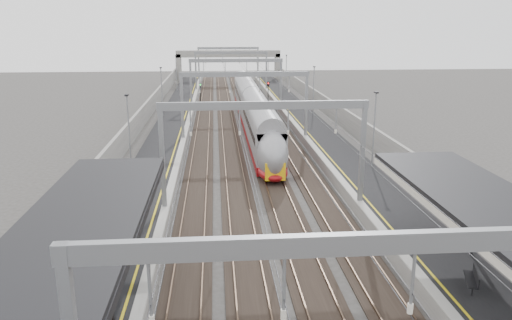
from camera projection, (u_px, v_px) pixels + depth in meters
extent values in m
cube|color=black|center=(169.00, 136.00, 53.67)|extent=(4.00, 120.00, 1.00)
cube|color=black|center=(316.00, 134.00, 54.93)|extent=(4.00, 120.00, 1.00)
cube|color=black|center=(202.00, 140.00, 54.06)|extent=(2.40, 140.00, 0.08)
cube|color=brown|center=(195.00, 139.00, 53.98)|extent=(0.07, 140.00, 0.14)
cube|color=brown|center=(209.00, 139.00, 54.10)|extent=(0.07, 140.00, 0.14)
cube|color=black|center=(230.00, 139.00, 54.30)|extent=(2.40, 140.00, 0.08)
cube|color=brown|center=(223.00, 139.00, 54.22)|extent=(0.07, 140.00, 0.14)
cube|color=brown|center=(236.00, 138.00, 54.33)|extent=(0.07, 140.00, 0.14)
cube|color=black|center=(257.00, 139.00, 54.54)|extent=(2.40, 140.00, 0.08)
cube|color=brown|center=(250.00, 138.00, 54.46)|extent=(0.07, 140.00, 0.14)
cube|color=brown|center=(264.00, 138.00, 54.57)|extent=(0.07, 140.00, 0.14)
cube|color=black|center=(284.00, 138.00, 54.77)|extent=(2.40, 140.00, 0.08)
cube|color=brown|center=(278.00, 138.00, 54.69)|extent=(0.07, 140.00, 0.14)
cube|color=brown|center=(291.00, 137.00, 54.81)|extent=(0.07, 140.00, 0.14)
cube|color=gray|center=(351.00, 244.00, 11.14)|extent=(13.00, 0.25, 0.50)
cube|color=gray|center=(162.00, 156.00, 30.68)|extent=(0.28, 0.28, 6.60)
cube|color=gray|center=(362.00, 152.00, 31.68)|extent=(0.28, 0.28, 6.60)
cube|color=gray|center=(264.00, 105.00, 30.38)|extent=(13.00, 0.25, 0.50)
cube|color=gray|center=(182.00, 105.00, 49.92)|extent=(0.28, 0.28, 6.60)
cube|color=gray|center=(306.00, 104.00, 50.92)|extent=(0.28, 0.28, 6.60)
cube|color=gray|center=(245.00, 74.00, 49.62)|extent=(13.00, 0.25, 0.50)
cube|color=gray|center=(191.00, 83.00, 69.16)|extent=(0.28, 0.28, 6.60)
cube|color=gray|center=(281.00, 82.00, 70.15)|extent=(0.28, 0.28, 6.60)
cube|color=gray|center=(236.00, 60.00, 68.86)|extent=(13.00, 0.25, 0.50)
cube|color=gray|center=(196.00, 70.00, 88.40)|extent=(0.28, 0.28, 6.60)
cube|color=gray|center=(266.00, 70.00, 89.39)|extent=(0.28, 0.28, 6.60)
cube|color=gray|center=(231.00, 53.00, 88.10)|extent=(13.00, 0.25, 0.50)
cube|color=gray|center=(199.00, 63.00, 105.71)|extent=(0.28, 0.28, 6.60)
cube|color=gray|center=(258.00, 63.00, 106.71)|extent=(0.28, 0.28, 6.60)
cube|color=gray|center=(228.00, 48.00, 105.41)|extent=(13.00, 0.25, 0.50)
cylinder|color=#262628|center=(202.00, 84.00, 57.44)|extent=(0.03, 140.00, 0.03)
cylinder|color=#262628|center=(228.00, 84.00, 57.68)|extent=(0.03, 140.00, 0.03)
cylinder|color=#262628|center=(253.00, 84.00, 57.92)|extent=(0.03, 140.00, 0.03)
cylinder|color=#262628|center=(279.00, 83.00, 58.15)|extent=(0.03, 140.00, 0.03)
cylinder|color=black|center=(72.00, 228.00, 23.06)|extent=(0.20, 0.20, 4.00)
cube|color=black|center=(83.00, 318.00, 13.28)|extent=(1.60, 0.15, 0.55)
cube|color=#F55B04|center=(82.00, 319.00, 13.20)|extent=(1.50, 0.02, 0.42)
cylinder|color=black|center=(475.00, 216.00, 24.59)|extent=(0.20, 0.20, 4.00)
cube|color=slate|center=(228.00, 54.00, 105.71)|extent=(22.00, 2.20, 1.40)
cube|color=slate|center=(179.00, 69.00, 105.69)|extent=(1.00, 2.20, 6.20)
cube|color=slate|center=(277.00, 68.00, 107.35)|extent=(1.00, 2.20, 6.20)
cube|color=slate|center=(138.00, 127.00, 53.13)|extent=(0.30, 120.00, 3.20)
cube|color=slate|center=(345.00, 123.00, 54.89)|extent=(0.30, 120.00, 3.20)
cube|color=maroon|center=(260.00, 142.00, 50.64)|extent=(2.50, 21.32, 0.74)
cube|color=gray|center=(260.00, 125.00, 50.18)|extent=(2.50, 21.32, 2.78)
cube|color=black|center=(268.00, 165.00, 43.54)|extent=(1.85, 2.23, 0.46)
cube|color=maroon|center=(247.00, 108.00, 71.51)|extent=(2.50, 21.32, 0.74)
cube|color=gray|center=(247.00, 96.00, 71.05)|extent=(2.50, 21.32, 2.78)
cube|color=black|center=(250.00, 120.00, 64.41)|extent=(1.85, 2.23, 0.46)
ellipsoid|color=gray|center=(272.00, 155.00, 39.82)|extent=(2.50, 4.82, 3.89)
cube|color=yellow|center=(275.00, 172.00, 38.12)|extent=(1.58, 0.12, 1.39)
cube|color=black|center=(275.00, 153.00, 38.16)|extent=(1.48, 0.54, 0.87)
cube|color=black|center=(471.00, 279.00, 21.63)|extent=(0.96, 1.69, 0.05)
cube|color=black|center=(476.00, 276.00, 21.52)|extent=(0.62, 1.56, 0.46)
cylinder|color=black|center=(472.00, 291.00, 21.09)|extent=(0.06, 0.06, 0.38)
cylinder|color=black|center=(468.00, 277.00, 22.28)|extent=(0.06, 0.06, 0.38)
cylinder|color=black|center=(201.00, 96.00, 76.64)|extent=(0.12, 0.12, 3.00)
cube|color=black|center=(200.00, 86.00, 76.22)|extent=(0.32, 0.22, 0.75)
sphere|color=#0CE526|center=(200.00, 85.00, 76.06)|extent=(0.16, 0.16, 0.16)
cylinder|color=black|center=(257.00, 98.00, 74.60)|extent=(0.12, 0.12, 3.00)
cube|color=black|center=(257.00, 87.00, 74.18)|extent=(0.32, 0.22, 0.75)
sphere|color=#0CE526|center=(257.00, 87.00, 74.01)|extent=(0.16, 0.16, 0.16)
cylinder|color=black|center=(268.00, 94.00, 78.90)|extent=(0.12, 0.12, 3.00)
cube|color=black|center=(268.00, 84.00, 78.49)|extent=(0.32, 0.22, 0.75)
sphere|color=red|center=(268.00, 83.00, 78.32)|extent=(0.16, 0.16, 0.16)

